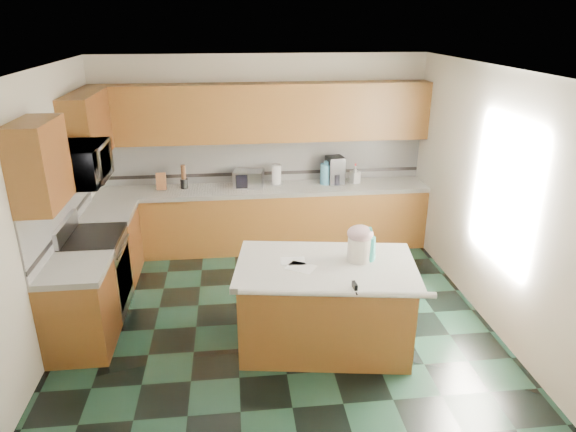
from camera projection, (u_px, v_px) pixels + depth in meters
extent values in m
plane|color=black|center=(278.00, 322.00, 5.69)|extent=(4.60, 4.60, 0.00)
plane|color=white|center=(276.00, 70.00, 4.70)|extent=(4.60, 4.60, 0.00)
cube|color=white|center=(262.00, 152.00, 7.34)|extent=(4.60, 0.04, 2.70)
cube|color=white|center=(313.00, 344.00, 3.05)|extent=(4.60, 0.04, 2.70)
cube|color=white|center=(39.00, 217.00, 4.96)|extent=(0.04, 4.60, 2.70)
cube|color=white|center=(495.00, 200.00, 5.44)|extent=(0.04, 4.60, 2.70)
cube|color=#401E0C|center=(265.00, 219.00, 7.38)|extent=(4.60, 0.60, 0.86)
cube|color=white|center=(264.00, 189.00, 7.22)|extent=(4.60, 0.64, 0.06)
cube|color=#401E0C|center=(262.00, 113.00, 6.96)|extent=(4.60, 0.33, 0.78)
cube|color=silver|center=(263.00, 160.00, 7.36)|extent=(4.60, 0.02, 0.63)
cube|color=black|center=(263.00, 173.00, 7.42)|extent=(4.60, 0.01, 0.05)
cube|color=#401E0C|center=(112.00, 246.00, 6.52)|extent=(0.60, 0.82, 0.86)
cube|color=white|center=(107.00, 213.00, 6.35)|extent=(0.64, 0.82, 0.06)
cube|color=#401E0C|center=(80.00, 311.00, 5.11)|extent=(0.60, 0.72, 0.86)
cube|color=white|center=(73.00, 269.00, 4.94)|extent=(0.64, 0.72, 0.06)
cube|color=silver|center=(61.00, 208.00, 5.51)|extent=(0.02, 2.30, 0.63)
cube|color=black|center=(64.00, 225.00, 5.58)|extent=(0.01, 2.30, 0.05)
cube|color=#401E0C|center=(87.00, 127.00, 6.08)|extent=(0.33, 1.09, 0.78)
cube|color=#401E0C|center=(39.00, 164.00, 4.54)|extent=(0.33, 0.72, 0.78)
cube|color=#B7B7BC|center=(97.00, 275.00, 5.79)|extent=(0.60, 0.76, 0.88)
cube|color=black|center=(124.00, 277.00, 5.83)|extent=(0.02, 0.68, 0.55)
cube|color=black|center=(92.00, 238.00, 5.62)|extent=(0.62, 0.78, 0.04)
cylinder|color=#B7B7BC|center=(123.00, 246.00, 5.70)|extent=(0.02, 0.66, 0.02)
cube|color=#B7B7BC|center=(65.00, 229.00, 5.55)|extent=(0.06, 0.76, 0.18)
imported|color=#B7B7BC|center=(81.00, 164.00, 5.31)|extent=(0.50, 0.73, 0.41)
cube|color=#401E0C|center=(325.00, 308.00, 5.16)|extent=(1.76, 1.17, 0.86)
cube|color=white|center=(326.00, 267.00, 4.99)|extent=(1.87, 1.28, 0.06)
cylinder|color=white|center=(337.00, 293.00, 4.51)|extent=(1.73, 0.32, 0.06)
cylinder|color=white|center=(359.00, 249.00, 5.02)|extent=(0.26, 0.26, 0.25)
ellipsoid|color=#C69BA2|center=(360.00, 233.00, 4.96)|extent=(0.25, 0.25, 0.16)
cylinder|color=tan|center=(361.00, 228.00, 4.94)|extent=(0.08, 0.03, 0.03)
sphere|color=tan|center=(356.00, 229.00, 4.94)|extent=(0.04, 0.04, 0.04)
sphere|color=tan|center=(365.00, 228.00, 4.95)|extent=(0.04, 0.04, 0.04)
imported|color=teal|center=(370.00, 244.00, 4.99)|extent=(0.15, 0.15, 0.35)
cube|color=white|center=(293.00, 261.00, 5.04)|extent=(0.25, 0.20, 0.00)
cube|color=white|center=(301.00, 267.00, 4.91)|extent=(0.33, 0.31, 0.00)
cube|color=black|center=(355.00, 287.00, 4.53)|extent=(0.03, 0.10, 0.09)
cylinder|color=black|center=(356.00, 293.00, 4.49)|extent=(0.02, 0.07, 0.02)
cube|color=#472814|center=(161.00, 181.00, 7.06)|extent=(0.14, 0.18, 0.26)
cylinder|color=black|center=(184.00, 184.00, 7.14)|extent=(0.11, 0.11, 0.13)
cylinder|color=#472814|center=(183.00, 172.00, 7.08)|extent=(0.06, 0.06, 0.20)
cube|color=#B7B7BC|center=(249.00, 179.00, 7.19)|extent=(0.45, 0.36, 0.23)
cube|color=black|center=(249.00, 181.00, 7.07)|extent=(0.36, 0.01, 0.19)
cylinder|color=white|center=(277.00, 175.00, 7.26)|extent=(0.13, 0.13, 0.29)
cylinder|color=#B7B7BC|center=(277.00, 184.00, 7.31)|extent=(0.19, 0.19, 0.01)
cylinder|color=#56A9D4|center=(326.00, 174.00, 7.30)|extent=(0.18, 0.18, 0.29)
cylinder|color=#56A9D4|center=(327.00, 163.00, 7.24)|extent=(0.08, 0.08, 0.04)
cube|color=black|center=(335.00, 170.00, 7.31)|extent=(0.26, 0.28, 0.39)
cylinder|color=black|center=(335.00, 179.00, 7.30)|extent=(0.16, 0.16, 0.16)
imported|color=white|center=(355.00, 174.00, 7.34)|extent=(0.15, 0.15, 0.26)
cylinder|color=red|center=(356.00, 165.00, 7.29)|extent=(0.02, 0.02, 0.03)
cube|color=white|center=(504.00, 192.00, 5.19)|extent=(0.02, 1.40, 1.10)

